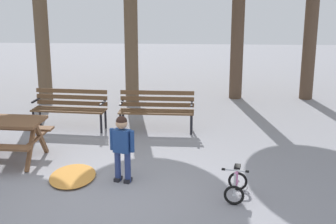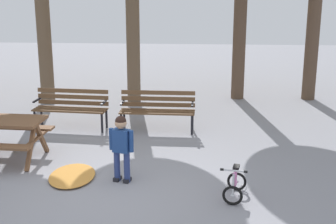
# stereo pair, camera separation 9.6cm
# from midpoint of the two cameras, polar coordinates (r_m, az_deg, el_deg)

# --- Properties ---
(ground) EXTENTS (36.00, 36.00, 0.00)m
(ground) POSITION_cam_midpoint_polar(r_m,az_deg,el_deg) (7.46, -8.03, -9.73)
(ground) COLOR gray
(park_bench_far_left) EXTENTS (1.63, 0.58, 0.85)m
(park_bench_far_left) POSITION_cam_midpoint_polar(r_m,az_deg,el_deg) (10.67, -11.79, 0.74)
(park_bench_far_left) COLOR brown
(park_bench_far_left) RESTS_ON ground
(park_bench_left) EXTENTS (1.61, 0.48, 0.85)m
(park_bench_left) POSITION_cam_midpoint_polar(r_m,az_deg,el_deg) (10.30, -1.62, 0.54)
(park_bench_left) COLOR brown
(park_bench_left) RESTS_ON ground
(child_standing) EXTENTS (0.41, 0.23, 1.10)m
(child_standing) POSITION_cam_midpoint_polar(r_m,az_deg,el_deg) (7.65, -5.83, -3.72)
(child_standing) COLOR navy
(child_standing) RESTS_ON ground
(kids_bicycle) EXTENTS (0.45, 0.61, 0.54)m
(kids_bicycle) POSITION_cam_midpoint_polar(r_m,az_deg,el_deg) (7.30, 7.71, -8.55)
(kids_bicycle) COLOR black
(kids_bicycle) RESTS_ON ground
(leaf_pile) EXTENTS (0.82, 1.11, 0.07)m
(leaf_pile) POSITION_cam_midpoint_polar(r_m,az_deg,el_deg) (8.13, -11.58, -7.45)
(leaf_pile) COLOR #C68438
(leaf_pile) RESTS_ON ground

